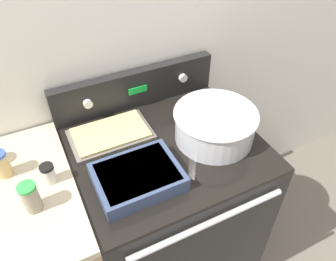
{
  "coord_description": "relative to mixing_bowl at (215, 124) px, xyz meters",
  "views": [
    {
      "loc": [
        -0.43,
        -0.55,
        1.89
      ],
      "look_at": [
        0.02,
        0.37,
        1.0
      ],
      "focal_mm": 35.0,
      "sensor_mm": 36.0,
      "label": 1
    }
  ],
  "objects": [
    {
      "name": "control_panel",
      "position": [
        -0.21,
        0.37,
        0.01
      ],
      "size": [
        0.79,
        0.07,
        0.18
      ],
      "color": "black",
      "rests_on": "stove_range"
    },
    {
      "name": "spice_jar_black_cap",
      "position": [
        -0.68,
        0.05,
        -0.03
      ],
      "size": [
        0.05,
        0.05,
        0.08
      ],
      "color": "beige",
      "rests_on": "side_counter"
    },
    {
      "name": "ladle",
      "position": [
        0.17,
        0.08,
        -0.04
      ],
      "size": [
        0.07,
        0.26,
        0.07
      ],
      "color": "teal",
      "rests_on": "stove_range"
    },
    {
      "name": "spice_jar_green_cap",
      "position": [
        -0.75,
        -0.04,
        -0.01
      ],
      "size": [
        0.06,
        0.06,
        0.12
      ],
      "color": "gray",
      "rests_on": "side_counter"
    },
    {
      "name": "baking_tray",
      "position": [
        -0.39,
        0.21,
        -0.07
      ],
      "size": [
        0.35,
        0.21,
        0.02
      ],
      "color": "slate",
      "rests_on": "stove_range"
    },
    {
      "name": "kitchen_wall",
      "position": [
        -0.21,
        0.43,
        0.24
      ],
      "size": [
        8.0,
        0.05,
        2.5
      ],
      "color": "silver",
      "rests_on": "ground_plane"
    },
    {
      "name": "mixing_bowl",
      "position": [
        0.0,
        0.0,
        0.0
      ],
      "size": [
        0.35,
        0.35,
        0.14
      ],
      "color": "silver",
      "rests_on": "stove_range"
    },
    {
      "name": "casserole_dish",
      "position": [
        -0.39,
        -0.09,
        -0.04
      ],
      "size": [
        0.31,
        0.24,
        0.06
      ],
      "color": "#38476B",
      "rests_on": "stove_range"
    },
    {
      "name": "spice_jar_blue_cap",
      "position": [
        -0.83,
        0.16,
        -0.01
      ],
      "size": [
        0.06,
        0.06,
        0.11
      ],
      "color": "tan",
      "rests_on": "side_counter"
    },
    {
      "name": "stove_range",
      "position": [
        -0.21,
        0.05,
        -0.55
      ],
      "size": [
        0.79,
        0.73,
        0.94
      ],
      "color": "black",
      "rests_on": "ground_plane"
    },
    {
      "name": "side_counter",
      "position": [
        -0.83,
        0.05,
        -0.54
      ],
      "size": [
        0.46,
        0.7,
        0.95
      ],
      "color": "tan",
      "rests_on": "ground_plane"
    }
  ]
}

